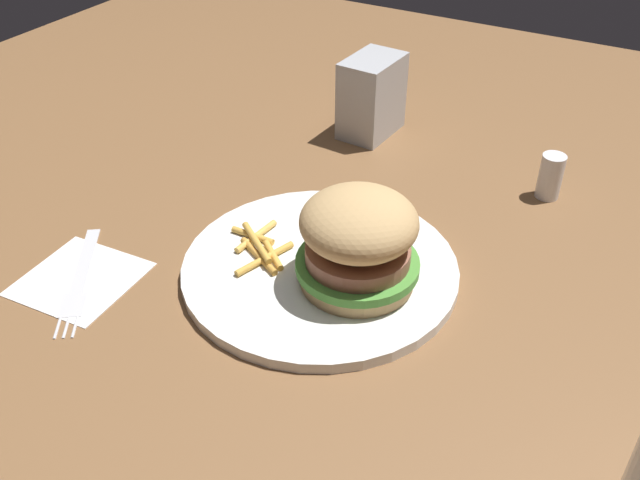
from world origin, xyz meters
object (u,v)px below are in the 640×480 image
at_px(sandwich, 358,240).
at_px(fries_pile, 260,248).
at_px(napkin, 80,279).
at_px(fork, 79,278).
at_px(plate, 320,268).
at_px(napkin_dispenser, 372,96).
at_px(salt_shaker, 550,176).

height_order(sandwich, fries_pile, sandwich).
distance_m(napkin, fork, 0.00).
distance_m(plate, fork, 0.24).
bearing_deg(napkin_dispenser, sandwich, 27.54).
relative_size(plate, fork, 1.86).
height_order(fork, salt_shaker, salt_shaker).
distance_m(plate, napkin, 0.24).
distance_m(napkin_dispenser, salt_shaker, 0.26).
height_order(napkin_dispenser, salt_shaker, napkin_dispenser).
distance_m(fries_pile, salt_shaker, 0.36).
bearing_deg(fries_pile, salt_shaker, 140.21).
relative_size(napkin_dispenser, salt_shaker, 1.94).
bearing_deg(plate, fork, -57.66).
height_order(sandwich, salt_shaker, sandwich).
relative_size(fries_pile, salt_shaker, 1.74).
xyz_separation_m(fork, salt_shaker, (-0.39, 0.37, 0.02)).
distance_m(fork, napkin_dispenser, 0.45).
relative_size(plate, salt_shaker, 5.12).
height_order(fries_pile, fork, fries_pile).
bearing_deg(sandwich, salt_shaker, 156.08).
xyz_separation_m(plate, fries_pile, (0.01, -0.06, 0.01)).
relative_size(napkin, fork, 0.73).
relative_size(napkin, salt_shaker, 2.00).
xyz_separation_m(fries_pile, fork, (0.12, -0.14, -0.01)).
xyz_separation_m(plate, fork, (0.13, -0.21, -0.00)).
distance_m(napkin, salt_shaker, 0.54).
relative_size(sandwich, fries_pile, 1.26).
bearing_deg(napkin, fork, 35.04).
height_order(fork, napkin_dispenser, napkin_dispenser).
xyz_separation_m(napkin_dispenser, salt_shaker, (0.05, 0.26, -0.03)).
height_order(plate, salt_shaker, salt_shaker).
bearing_deg(fork, plate, 122.34).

